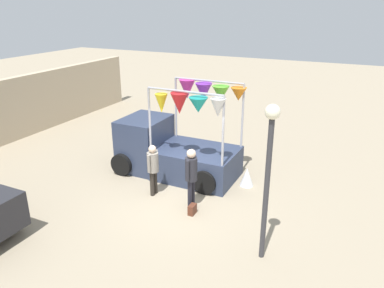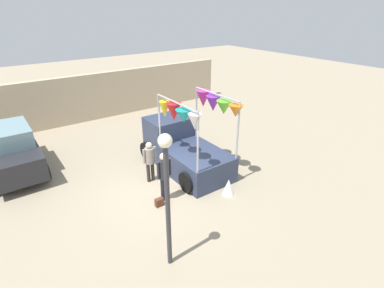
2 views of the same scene
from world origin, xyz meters
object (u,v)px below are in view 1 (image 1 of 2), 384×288
(person_customer, at_px, (191,172))
(person_vendor, at_px, (153,165))
(folded_kite_bundle_white, at_px, (247,177))
(vendor_truck, at_px, (171,146))
(street_lamp, at_px, (269,161))
(handbag, at_px, (192,209))

(person_customer, relative_size, person_vendor, 1.11)
(folded_kite_bundle_white, bearing_deg, vendor_truck, 92.36)
(vendor_truck, bearing_deg, person_vendor, -169.84)
(person_vendor, distance_m, folded_kite_bundle_white, 3.04)
(vendor_truck, xyz_separation_m, person_vendor, (-1.67, -0.30, 0.01))
(folded_kite_bundle_white, bearing_deg, street_lamp, -156.61)
(street_lamp, bearing_deg, person_customer, 61.51)
(vendor_truck, distance_m, street_lamp, 5.37)
(vendor_truck, distance_m, handbag, 2.99)
(handbag, relative_size, street_lamp, 0.08)
(vendor_truck, xyz_separation_m, handbag, (-2.20, -1.85, -0.81))
(handbag, distance_m, folded_kite_bundle_white, 2.45)
(handbag, bearing_deg, person_customer, 29.74)
(vendor_truck, xyz_separation_m, street_lamp, (-3.17, -4.09, 1.44))
(person_vendor, relative_size, handbag, 5.70)
(street_lamp, bearing_deg, folded_kite_bundle_white, 23.39)
(person_customer, height_order, handbag, person_customer)
(vendor_truck, bearing_deg, street_lamp, -127.77)
(street_lamp, xyz_separation_m, folded_kite_bundle_white, (3.28, 1.42, -2.09))
(vendor_truck, height_order, person_customer, vendor_truck)
(person_customer, height_order, street_lamp, street_lamp)
(street_lamp, bearing_deg, vendor_truck, 52.23)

